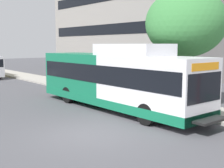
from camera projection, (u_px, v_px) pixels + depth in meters
The scene contains 5 objects.
ground_plane at pixel (13, 104), 18.16m from camera, with size 120.00×120.00×0.00m, color #4C4C51.
sidewalk_curb at pixel (121, 95), 21.01m from camera, with size 3.00×56.00×0.14m, color #A8A399.
transit_bus at pixel (116, 79), 16.69m from camera, with size 2.58×12.25×3.65m.
street_tree_near_stop at pixel (186, 23), 17.07m from camera, with size 4.59×4.59×6.64m.
lattice_comm_tower at pixel (68, 11), 51.64m from camera, with size 1.10×1.10×28.44m.
Camera 1 is at (-6.63, -9.63, 3.60)m, focal length 47.99 mm.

